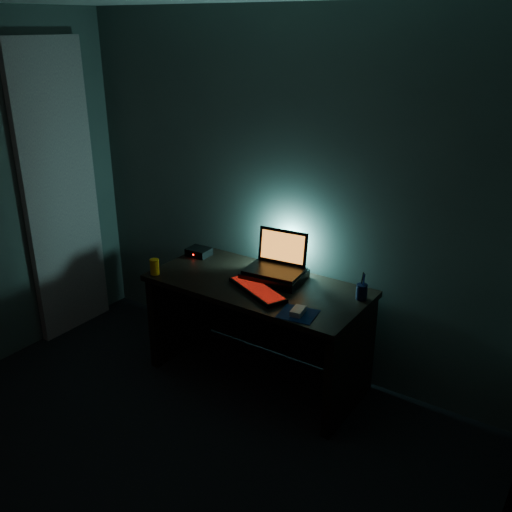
{
  "coord_description": "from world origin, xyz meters",
  "views": [
    {
      "loc": [
        1.93,
        -1.28,
        2.37
      ],
      "look_at": [
        0.02,
        1.57,
        0.97
      ],
      "focal_mm": 40.0,
      "sensor_mm": 36.0,
      "label": 1
    }
  ],
  "objects_px": {
    "router": "(199,252)",
    "pen_cup": "(362,292)",
    "juice_glass": "(155,267)",
    "keyboard": "(257,290)",
    "mouse": "(298,311)",
    "laptop": "(278,261)"
  },
  "relations": [
    {
      "from": "laptop",
      "to": "pen_cup",
      "type": "xyz_separation_m",
      "value": [
        0.62,
        0.01,
        -0.07
      ]
    },
    {
      "from": "juice_glass",
      "to": "laptop",
      "type": "bearing_deg",
      "value": 30.53
    },
    {
      "from": "laptop",
      "to": "mouse",
      "type": "distance_m",
      "value": 0.57
    },
    {
      "from": "laptop",
      "to": "keyboard",
      "type": "distance_m",
      "value": 0.29
    },
    {
      "from": "mouse",
      "to": "router",
      "type": "height_order",
      "value": "router"
    },
    {
      "from": "keyboard",
      "to": "juice_glass",
      "type": "relative_size",
      "value": 4.57
    },
    {
      "from": "juice_glass",
      "to": "pen_cup",
      "type": "bearing_deg",
      "value": 17.99
    },
    {
      "from": "router",
      "to": "keyboard",
      "type": "bearing_deg",
      "value": -23.64
    },
    {
      "from": "laptop",
      "to": "mouse",
      "type": "bearing_deg",
      "value": -51.79
    },
    {
      "from": "mouse",
      "to": "pen_cup",
      "type": "height_order",
      "value": "pen_cup"
    },
    {
      "from": "laptop",
      "to": "pen_cup",
      "type": "distance_m",
      "value": 0.63
    },
    {
      "from": "pen_cup",
      "to": "juice_glass",
      "type": "bearing_deg",
      "value": -162.01
    },
    {
      "from": "juice_glass",
      "to": "router",
      "type": "distance_m",
      "value": 0.44
    },
    {
      "from": "keyboard",
      "to": "mouse",
      "type": "height_order",
      "value": "mouse"
    },
    {
      "from": "router",
      "to": "pen_cup",
      "type": "bearing_deg",
      "value": -2.4
    },
    {
      "from": "keyboard",
      "to": "mouse",
      "type": "bearing_deg",
      "value": 6.02
    },
    {
      "from": "juice_glass",
      "to": "mouse",
      "type": "bearing_deg",
      "value": 1.94
    },
    {
      "from": "pen_cup",
      "to": "router",
      "type": "bearing_deg",
      "value": -179.94
    },
    {
      "from": "pen_cup",
      "to": "router",
      "type": "xyz_separation_m",
      "value": [
        -1.32,
        -0.0,
        -0.02
      ]
    },
    {
      "from": "mouse",
      "to": "pen_cup",
      "type": "xyz_separation_m",
      "value": [
        0.23,
        0.4,
        0.03
      ]
    },
    {
      "from": "keyboard",
      "to": "juice_glass",
      "type": "distance_m",
      "value": 0.77
    },
    {
      "from": "keyboard",
      "to": "juice_glass",
      "type": "height_order",
      "value": "juice_glass"
    }
  ]
}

